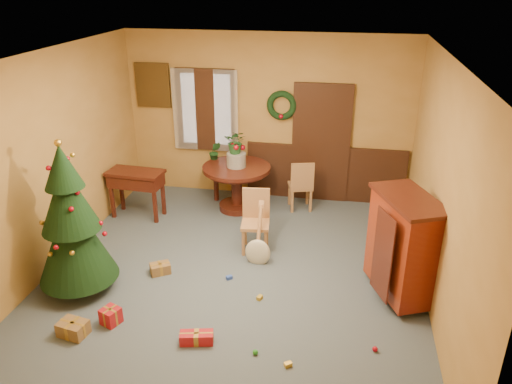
% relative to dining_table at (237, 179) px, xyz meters
% --- Properties ---
extents(room_envelope, '(5.50, 5.50, 5.50)m').
position_rel_dining_table_xyz_m(room_envelope, '(0.61, 0.69, 0.56)').
color(room_envelope, '#374250').
rests_on(room_envelope, ground).
extents(dining_table, '(1.15, 1.15, 0.79)m').
position_rel_dining_table_xyz_m(dining_table, '(0.00, 0.00, 0.00)').
color(dining_table, black).
rests_on(dining_table, floor).
extents(urn, '(0.32, 0.32, 0.24)m').
position_rel_dining_table_xyz_m(urn, '(0.00, 0.00, 0.36)').
color(urn, slate).
rests_on(urn, dining_table).
extents(centerpiece_plant, '(0.36, 0.31, 0.40)m').
position_rel_dining_table_xyz_m(centerpiece_plant, '(0.00, 0.00, 0.67)').
color(centerpiece_plant, '#1E4C23').
rests_on(centerpiece_plant, urn).
extents(chair_near, '(0.44, 0.44, 0.92)m').
position_rel_dining_table_xyz_m(chair_near, '(0.56, -1.25, -0.06)').
color(chair_near, '#9F6D3F').
rests_on(chair_near, floor).
extents(chair_far, '(0.48, 0.48, 0.90)m').
position_rel_dining_table_xyz_m(chair_far, '(1.08, 0.16, -0.07)').
color(chair_far, '#9F6D3F').
rests_on(chair_far, floor).
extents(guitar, '(0.48, 0.62, 0.83)m').
position_rel_dining_table_xyz_m(guitar, '(0.67, -1.67, -0.13)').
color(guitar, beige).
rests_on(guitar, floor).
extents(plant_stand, '(0.29, 0.29, 0.74)m').
position_rel_dining_table_xyz_m(plant_stand, '(-0.44, 0.29, -0.10)').
color(plant_stand, black).
rests_on(plant_stand, floor).
extents(stand_plant, '(0.23, 0.20, 0.37)m').
position_rel_dining_table_xyz_m(stand_plant, '(-0.44, 0.29, 0.37)').
color(stand_plant, '#19471E').
rests_on(stand_plant, plant_stand).
extents(christmas_tree, '(0.99, 0.99, 2.04)m').
position_rel_dining_table_xyz_m(christmas_tree, '(-1.49, -2.68, 0.41)').
color(christmas_tree, '#382111').
rests_on(christmas_tree, floor).
extents(writing_desk, '(0.94, 0.51, 0.81)m').
position_rel_dining_table_xyz_m(writing_desk, '(-1.57, -0.55, 0.05)').
color(writing_desk, black).
rests_on(writing_desk, floor).
extents(sideboard, '(0.94, 1.20, 1.37)m').
position_rel_dining_table_xyz_m(sideboard, '(2.56, -2.09, 0.18)').
color(sideboard, '#59100A').
rests_on(sideboard, floor).
extents(gift_a, '(0.35, 0.28, 0.17)m').
position_rel_dining_table_xyz_m(gift_a, '(-1.13, -3.55, -0.47)').
color(gift_a, brown).
rests_on(gift_a, floor).
extents(gift_b, '(0.26, 0.26, 0.20)m').
position_rel_dining_table_xyz_m(gift_b, '(-0.80, -3.28, -0.45)').
color(gift_b, '#A7161D').
rests_on(gift_b, floor).
extents(gift_c, '(0.32, 0.29, 0.14)m').
position_rel_dining_table_xyz_m(gift_c, '(-0.60, -2.16, -0.48)').
color(gift_c, brown).
rests_on(gift_c, floor).
extents(gift_d, '(0.39, 0.23, 0.13)m').
position_rel_dining_table_xyz_m(gift_d, '(0.29, -3.42, -0.49)').
color(gift_d, '#A7161D').
rests_on(gift_d, floor).
extents(toy_a, '(0.09, 0.09, 0.05)m').
position_rel_dining_table_xyz_m(toy_a, '(0.36, -2.14, -0.53)').
color(toy_a, '#2949B4').
rests_on(toy_a, floor).
extents(toy_b, '(0.06, 0.06, 0.06)m').
position_rel_dining_table_xyz_m(toy_b, '(0.97, -3.49, -0.52)').
color(toy_b, '#258624').
rests_on(toy_b, floor).
extents(toy_c, '(0.08, 0.09, 0.05)m').
position_rel_dining_table_xyz_m(toy_c, '(0.84, -2.51, -0.53)').
color(toy_c, '#B49621').
rests_on(toy_c, floor).
extents(toy_d, '(0.06, 0.06, 0.06)m').
position_rel_dining_table_xyz_m(toy_d, '(2.24, -3.21, -0.52)').
color(toy_d, '#AB0B1C').
rests_on(toy_d, floor).
extents(toy_e, '(0.09, 0.09, 0.05)m').
position_rel_dining_table_xyz_m(toy_e, '(1.34, -3.61, -0.53)').
color(toy_e, gold).
rests_on(toy_e, floor).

